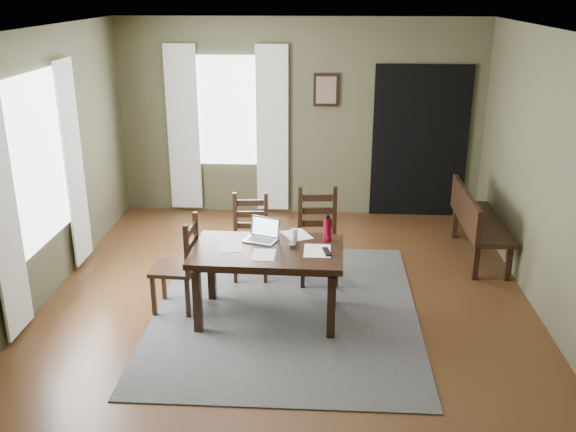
# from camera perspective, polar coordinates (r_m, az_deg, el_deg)

# --- Properties ---
(ground) EXTENTS (5.00, 6.00, 0.01)m
(ground) POSITION_cam_1_polar(r_m,az_deg,el_deg) (6.52, -0.16, -8.40)
(ground) COLOR #492C16
(room_shell) EXTENTS (5.02, 6.02, 2.71)m
(room_shell) POSITION_cam_1_polar(r_m,az_deg,el_deg) (5.88, -0.18, 7.30)
(room_shell) COLOR #4C4B31
(room_shell) RESTS_ON ground
(rug) EXTENTS (2.60, 3.20, 0.01)m
(rug) POSITION_cam_1_polar(r_m,az_deg,el_deg) (6.51, -0.16, -8.32)
(rug) COLOR #3E3E3E
(rug) RESTS_ON ground
(dining_table) EXTENTS (1.45, 0.89, 0.72)m
(dining_table) POSITION_cam_1_polar(r_m,az_deg,el_deg) (6.11, -1.82, -3.72)
(dining_table) COLOR black
(dining_table) RESTS_ON rug
(chair_end) EXTENTS (0.44, 0.44, 0.96)m
(chair_end) POSITION_cam_1_polar(r_m,az_deg,el_deg) (6.42, -9.65, -4.38)
(chair_end) COLOR black
(chair_end) RESTS_ON rug
(chair_back_left) EXTENTS (0.43, 0.44, 0.92)m
(chair_back_left) POSITION_cam_1_polar(r_m,az_deg,el_deg) (7.09, -3.34, -1.93)
(chair_back_left) COLOR black
(chair_back_left) RESTS_ON rug
(chair_back_right) EXTENTS (0.48, 0.49, 1.01)m
(chair_back_right) POSITION_cam_1_polar(r_m,az_deg,el_deg) (6.99, 2.69, -1.87)
(chair_back_right) COLOR black
(chair_back_right) RESTS_ON rug
(bench) EXTENTS (0.47, 1.46, 0.82)m
(bench) POSITION_cam_1_polar(r_m,az_deg,el_deg) (7.86, 16.36, -0.21)
(bench) COLOR black
(bench) RESTS_ON ground
(laptop) EXTENTS (0.37, 0.33, 0.21)m
(laptop) POSITION_cam_1_polar(r_m,az_deg,el_deg) (6.29, -2.24, -1.62)
(laptop) COLOR #B7B7BC
(laptop) RESTS_ON dining_table
(computer_mouse) EXTENTS (0.07, 0.11, 0.03)m
(computer_mouse) POSITION_cam_1_polar(r_m,az_deg,el_deg) (6.12, 0.37, -2.58)
(computer_mouse) COLOR #3F3F42
(computer_mouse) RESTS_ON dining_table
(tv_remote) EXTENTS (0.09, 0.20, 0.02)m
(tv_remote) POSITION_cam_1_polar(r_m,az_deg,el_deg) (6.00, 3.47, -3.20)
(tv_remote) COLOR black
(tv_remote) RESTS_ON dining_table
(drinking_glass) EXTENTS (0.07, 0.07, 0.13)m
(drinking_glass) POSITION_cam_1_polar(r_m,az_deg,el_deg) (6.22, 0.58, -1.74)
(drinking_glass) COLOR silver
(drinking_glass) RESTS_ON dining_table
(water_bottle) EXTENTS (0.10, 0.10, 0.27)m
(water_bottle) POSITION_cam_1_polar(r_m,az_deg,el_deg) (6.23, 3.53, -1.17)
(water_bottle) COLOR maroon
(water_bottle) RESTS_ON dining_table
(paper_a) EXTENTS (0.27, 0.32, 0.00)m
(paper_a) POSITION_cam_1_polar(r_m,az_deg,el_deg) (6.14, -5.14, -2.74)
(paper_a) COLOR white
(paper_a) RESTS_ON dining_table
(paper_b) EXTENTS (0.25, 0.33, 0.00)m
(paper_b) POSITION_cam_1_polar(r_m,az_deg,el_deg) (6.04, 2.62, -3.10)
(paper_b) COLOR white
(paper_b) RESTS_ON dining_table
(paper_c) EXTENTS (0.35, 0.38, 0.00)m
(paper_c) POSITION_cam_1_polar(r_m,az_deg,el_deg) (6.41, 0.78, -1.69)
(paper_c) COLOR white
(paper_c) RESTS_ON dining_table
(paper_e) EXTENTS (0.22, 0.28, 0.00)m
(paper_e) POSITION_cam_1_polar(r_m,az_deg,el_deg) (5.95, -2.20, -3.46)
(paper_e) COLOR white
(paper_e) RESTS_ON dining_table
(window_left) EXTENTS (0.01, 1.30, 1.70)m
(window_left) POSITION_cam_1_polar(r_m,az_deg,el_deg) (6.77, -21.47, 4.53)
(window_left) COLOR white
(window_left) RESTS_ON ground
(window_back) EXTENTS (1.00, 0.01, 1.50)m
(window_back) POSITION_cam_1_polar(r_m,az_deg,el_deg) (8.96, -5.42, 9.28)
(window_back) COLOR white
(window_back) RESTS_ON ground
(curtain_left_near) EXTENTS (0.03, 0.48, 2.30)m
(curtain_left_near) POSITION_cam_1_polar(r_m,az_deg,el_deg) (6.13, -23.99, 0.19)
(curtain_left_near) COLOR silver
(curtain_left_near) RESTS_ON ground
(curtain_left_far) EXTENTS (0.03, 0.48, 2.30)m
(curtain_left_far) POSITION_cam_1_polar(r_m,az_deg,el_deg) (7.55, -18.52, 4.39)
(curtain_left_far) COLOR silver
(curtain_left_far) RESTS_ON ground
(curtain_back_left) EXTENTS (0.44, 0.03, 2.30)m
(curtain_back_left) POSITION_cam_1_polar(r_m,az_deg,el_deg) (9.09, -9.29, 7.66)
(curtain_back_left) COLOR silver
(curtain_back_left) RESTS_ON ground
(curtain_back_right) EXTENTS (0.44, 0.03, 2.30)m
(curtain_back_right) POSITION_cam_1_polar(r_m,az_deg,el_deg) (8.90, -1.41, 7.65)
(curtain_back_right) COLOR silver
(curtain_back_right) RESTS_ON ground
(framed_picture) EXTENTS (0.34, 0.03, 0.44)m
(framed_picture) POSITION_cam_1_polar(r_m,az_deg,el_deg) (8.80, 3.40, 11.12)
(framed_picture) COLOR black
(framed_picture) RESTS_ON ground
(doorway_back) EXTENTS (1.30, 0.03, 2.10)m
(doorway_back) POSITION_cam_1_polar(r_m,az_deg,el_deg) (9.03, 11.65, 6.44)
(doorway_back) COLOR black
(doorway_back) RESTS_ON ground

